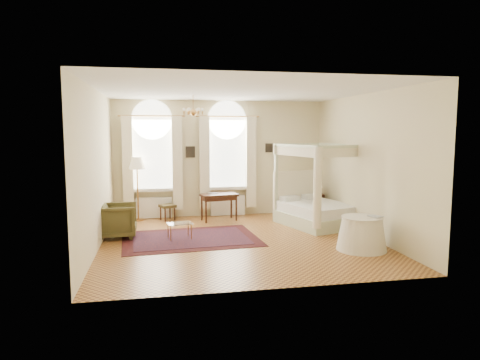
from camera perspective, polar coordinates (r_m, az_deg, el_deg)
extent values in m
plane|color=#AF7632|center=(9.66, -0.08, -8.08)|extent=(6.00, 6.00, 0.00)
plane|color=beige|center=(12.33, -2.68, 2.87)|extent=(6.00, 0.00, 6.00)
plane|color=beige|center=(6.47, 4.86, -0.47)|extent=(6.00, 0.00, 6.00)
plane|color=beige|center=(9.30, -18.56, 1.34)|extent=(0.00, 6.00, 6.00)
plane|color=beige|center=(10.36, 16.45, 1.91)|extent=(0.00, 6.00, 6.00)
plane|color=white|center=(9.39, -0.09, 11.81)|extent=(6.00, 6.00, 0.00)
cube|color=silver|center=(12.17, -11.57, 3.40)|extent=(1.10, 0.04, 1.90)
cylinder|color=silver|center=(12.16, -11.67, 7.88)|extent=(1.10, 0.04, 1.10)
cube|color=white|center=(12.17, -11.47, -1.28)|extent=(1.32, 0.24, 0.08)
cube|color=#F2ECC8|center=(12.05, -14.74, 2.10)|extent=(0.28, 0.14, 2.60)
cube|color=#F2ECC8|center=(12.03, -8.36, 2.24)|extent=(0.28, 0.14, 2.60)
cube|color=white|center=(12.27, -11.41, -3.62)|extent=(1.00, 0.12, 0.58)
cube|color=silver|center=(12.32, -1.74, 3.57)|extent=(1.10, 0.04, 1.90)
cylinder|color=silver|center=(12.31, -1.76, 7.99)|extent=(1.10, 0.04, 1.10)
cube|color=white|center=(12.33, -1.66, -1.05)|extent=(1.32, 0.24, 0.08)
cube|color=#F2ECC8|center=(12.08, -4.75, 2.30)|extent=(0.28, 0.14, 2.60)
cube|color=#F2ECC8|center=(12.30, 1.47, 2.40)|extent=(0.28, 0.14, 2.60)
cube|color=white|center=(12.42, -1.67, -3.37)|extent=(1.00, 0.12, 0.58)
cylinder|color=#AC7739|center=(10.44, -6.27, 10.14)|extent=(0.02, 0.02, 0.40)
sphere|color=#AC7739|center=(10.43, -6.26, 8.93)|extent=(0.16, 0.16, 0.16)
sphere|color=#F6E4BF|center=(10.45, -5.04, 9.32)|extent=(0.07, 0.07, 0.07)
sphere|color=#F6E4BF|center=(10.63, -5.75, 9.27)|extent=(0.07, 0.07, 0.07)
sphere|color=#F6E4BF|center=(10.61, -6.95, 9.26)|extent=(0.07, 0.07, 0.07)
sphere|color=#F6E4BF|center=(10.42, -7.48, 9.30)|extent=(0.07, 0.07, 0.07)
sphere|color=#F6E4BF|center=(10.23, -6.80, 9.36)|extent=(0.07, 0.07, 0.07)
sphere|color=#F6E4BF|center=(10.25, -5.56, 9.37)|extent=(0.07, 0.07, 0.07)
cube|color=black|center=(12.20, -6.63, 3.73)|extent=(0.26, 0.03, 0.32)
cube|color=black|center=(12.57, 3.91, 4.30)|extent=(0.22, 0.03, 0.26)
cube|color=beige|center=(11.34, 10.25, -5.14)|extent=(2.02, 2.26, 0.32)
cube|color=white|center=(11.28, 10.28, -3.71)|extent=(1.91, 2.15, 0.25)
cube|color=#F2ECC8|center=(11.95, 7.62, -1.35)|extent=(1.48, 0.52, 1.08)
cube|color=beige|center=(11.51, 4.80, -0.48)|extent=(0.10, 0.10, 2.07)
cube|color=beige|center=(12.33, 10.37, -0.10)|extent=(0.10, 0.10, 2.07)
cube|color=beige|center=(10.07, 10.30, -1.57)|extent=(0.10, 0.10, 2.07)
cube|color=beige|center=(11.00, 16.14, -1.04)|extent=(0.10, 0.10, 2.07)
cube|color=beige|center=(11.83, 7.76, 4.70)|extent=(1.48, 0.52, 0.07)
cube|color=beige|center=(10.43, 13.50, 4.35)|extent=(1.48, 0.52, 0.07)
cube|color=beige|center=(10.69, 7.45, 4.52)|extent=(0.63, 1.83, 0.07)
cube|color=beige|center=(11.57, 13.22, 4.55)|extent=(0.63, 1.83, 0.07)
cube|color=#F2ECC8|center=(11.83, 7.75, 4.09)|extent=(1.53, 0.50, 0.25)
cube|color=#F2ECC8|center=(10.44, 13.48, 3.66)|extent=(1.53, 0.50, 0.25)
cube|color=#F2ECC8|center=(10.69, 7.44, 3.85)|extent=(0.61, 1.87, 0.25)
cube|color=#F2ECC8|center=(11.57, 13.21, 3.93)|extent=(0.61, 1.87, 0.25)
cylinder|color=#F2ECC8|center=(10.05, 10.31, -1.06)|extent=(0.20, 0.20, 1.89)
cylinder|color=#F2ECC8|center=(10.99, 16.15, -0.58)|extent=(0.20, 0.20, 1.89)
cube|color=#3A1C0F|center=(12.61, 9.98, -3.24)|extent=(0.49, 0.45, 0.64)
cylinder|color=#AC7739|center=(12.47, 10.24, -1.39)|extent=(0.13, 0.13, 0.21)
cone|color=#F6E4BF|center=(12.44, 10.26, -0.42)|extent=(0.30, 0.30, 0.23)
cube|color=#3A1C0F|center=(11.66, -2.82, -2.00)|extent=(1.06, 0.69, 0.06)
cube|color=#3A1C0F|center=(11.68, -2.82, -2.43)|extent=(0.95, 0.57, 0.10)
cylinder|color=#3A1C0F|center=(11.78, -5.11, -3.73)|extent=(0.05, 0.05, 0.69)
cylinder|color=#3A1C0F|center=(12.05, -1.17, -3.47)|extent=(0.05, 0.05, 0.69)
cylinder|color=#3A1C0F|center=(11.41, -4.55, -4.06)|extent=(0.05, 0.05, 0.69)
cylinder|color=#3A1C0F|center=(11.69, -0.49, -3.78)|extent=(0.05, 0.05, 0.69)
imported|color=black|center=(11.74, -3.78, -1.74)|extent=(0.34, 0.23, 0.03)
cube|color=#463B1E|center=(11.91, -9.64, -3.43)|extent=(0.50, 0.50, 0.08)
cylinder|color=#3A1C0F|center=(11.76, -9.94, -4.63)|extent=(0.04, 0.04, 0.36)
cylinder|color=#3A1C0F|center=(11.88, -8.71, -4.50)|extent=(0.04, 0.04, 0.36)
cylinder|color=#3A1C0F|center=(12.01, -10.53, -4.41)|extent=(0.04, 0.04, 0.36)
cylinder|color=#3A1C0F|center=(12.13, -9.31, -4.28)|extent=(0.04, 0.04, 0.36)
imported|color=#433D1C|center=(10.25, -16.03, -5.23)|extent=(0.88, 0.85, 0.79)
cube|color=silver|center=(9.81, -8.07, -5.75)|extent=(0.60, 0.47, 0.02)
cylinder|color=#AC7739|center=(9.66, -9.22, -7.06)|extent=(0.02, 0.02, 0.36)
cylinder|color=#AC7739|center=(9.76, -6.50, -6.88)|extent=(0.02, 0.02, 0.36)
cylinder|color=#AC7739|center=(9.95, -9.57, -6.66)|extent=(0.02, 0.02, 0.36)
cylinder|color=#AC7739|center=(10.05, -6.93, -6.49)|extent=(0.02, 0.02, 0.36)
cylinder|color=#AC7739|center=(12.14, -13.38, -5.15)|extent=(0.31, 0.31, 0.03)
cylinder|color=#AC7739|center=(12.02, -13.47, -1.65)|extent=(0.04, 0.04, 1.53)
cone|color=#F6E4BF|center=(11.93, -13.57, 2.22)|extent=(0.45, 0.45, 0.33)
cube|color=#441013|center=(9.88, -6.60, -7.76)|extent=(3.16, 2.37, 0.01)
cube|color=black|center=(9.88, -6.60, -7.73)|extent=(2.66, 1.87, 0.01)
cone|color=silver|center=(9.20, 15.91, -6.96)|extent=(1.02, 1.02, 0.66)
cylinder|color=silver|center=(9.13, 15.98, -4.84)|extent=(0.83, 0.83, 0.04)
imported|color=black|center=(9.10, 17.19, -4.72)|extent=(0.28, 0.32, 0.03)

